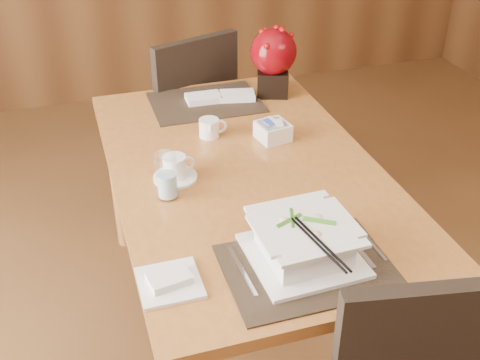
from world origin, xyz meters
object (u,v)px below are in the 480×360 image
object	(u,v)px
coffee_cup	(175,169)
berry_decor	(273,58)
far_chair	(186,115)
water_glass	(167,176)
sugar_caddy	(273,131)
bread_plate	(170,283)
soup_setting	(304,242)
creamer_jug	(209,128)
dining_table	(246,191)

from	to	relation	value
coffee_cup	berry_decor	size ratio (longest dim) A/B	0.52
far_chair	coffee_cup	bearing A→B (deg)	57.05
coffee_cup	water_glass	size ratio (longest dim) A/B	0.94
sugar_caddy	bread_plate	xyz separation A→B (m)	(-0.53, -0.67, -0.03)
water_glass	sugar_caddy	xyz separation A→B (m)	(0.45, 0.27, -0.05)
coffee_cup	berry_decor	distance (m)	0.79
sugar_caddy	soup_setting	bearing A→B (deg)	-103.08
soup_setting	creamer_jug	distance (m)	0.77
dining_table	bread_plate	bearing A→B (deg)	-126.36
far_chair	creamer_jug	bearing A→B (deg)	67.52
creamer_jug	sugar_caddy	size ratio (longest dim) A/B	0.89
berry_decor	far_chair	xyz separation A→B (m)	(-0.32, 0.34, -0.38)
berry_decor	bread_plate	distance (m)	1.26
coffee_cup	far_chair	world-z (taller)	far_chair
coffee_cup	bread_plate	xyz separation A→B (m)	(-0.12, -0.51, -0.03)
water_glass	far_chair	world-z (taller)	far_chair
coffee_cup	sugar_caddy	bearing A→B (deg)	22.05
water_glass	bread_plate	size ratio (longest dim) A/B	0.97
coffee_cup	creamer_jug	size ratio (longest dim) A/B	1.53
berry_decor	creamer_jug	bearing A→B (deg)	-140.41
dining_table	berry_decor	world-z (taller)	berry_decor
bread_plate	far_chair	size ratio (longest dim) A/B	0.17
soup_setting	creamer_jug	xyz separation A→B (m)	(-0.06, 0.77, -0.02)
sugar_caddy	bread_plate	bearing A→B (deg)	-128.24
soup_setting	sugar_caddy	distance (m)	0.70
creamer_jug	berry_decor	xyz separation A→B (m)	(0.36, 0.30, 0.13)
dining_table	soup_setting	world-z (taller)	soup_setting
berry_decor	bread_plate	size ratio (longest dim) A/B	1.76
dining_table	water_glass	size ratio (longest dim) A/B	9.57
dining_table	soup_setting	bearing A→B (deg)	-89.81
dining_table	soup_setting	distance (m)	0.53
sugar_caddy	far_chair	bearing A→B (deg)	103.77
coffee_cup	water_glass	xyz separation A→B (m)	(-0.05, -0.10, 0.04)
berry_decor	far_chair	size ratio (longest dim) A/B	0.30
dining_table	sugar_caddy	size ratio (longest dim) A/B	13.75
coffee_cup	water_glass	bearing A→B (deg)	-114.21
coffee_cup	water_glass	world-z (taller)	water_glass
sugar_caddy	bread_plate	world-z (taller)	sugar_caddy
coffee_cup	berry_decor	world-z (taller)	berry_decor
soup_setting	bread_plate	xyz separation A→B (m)	(-0.37, 0.01, -0.05)
soup_setting	bread_plate	world-z (taller)	soup_setting
far_chair	soup_setting	bearing A→B (deg)	72.19
water_glass	sugar_caddy	bearing A→B (deg)	30.46
sugar_caddy	coffee_cup	bearing A→B (deg)	-157.95
soup_setting	bread_plate	bearing A→B (deg)	176.58
creamer_jug	soup_setting	bearing A→B (deg)	-79.38
berry_decor	dining_table	bearing A→B (deg)	-118.08
soup_setting	berry_decor	bearing A→B (deg)	72.17
dining_table	berry_decor	size ratio (longest dim) A/B	5.26
soup_setting	sugar_caddy	xyz separation A→B (m)	(0.16, 0.68, -0.03)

